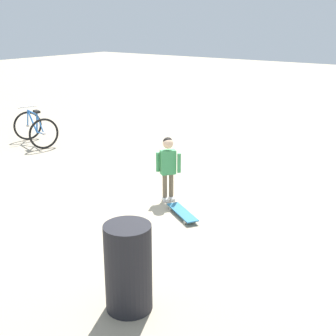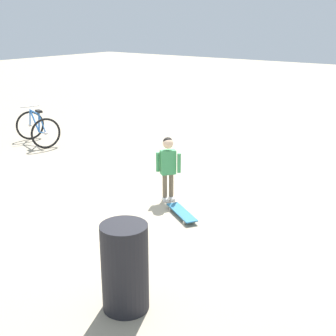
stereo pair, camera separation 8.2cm
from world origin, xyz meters
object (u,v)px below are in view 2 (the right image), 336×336
Objects in this scene: skateboard at (182,212)px; bicycle_mid at (38,128)px; child_person at (168,162)px; trash_bin at (125,267)px.

bicycle_mid reaches higher than skateboard.
child_person is at bearing -125.80° from skateboard.
skateboard is 0.61× the size of bicycle_mid.
child_person is at bearing -151.46° from trash_bin.
bicycle_mid is at bearing -102.07° from child_person.
bicycle_mid is (-0.99, -4.62, -0.28)m from child_person.
bicycle_mid is 1.32× the size of trash_bin.
child_person reaches higher than bicycle_mid.
skateboard is at bearing 54.20° from child_person.
skateboard is at bearing -158.77° from trash_bin.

